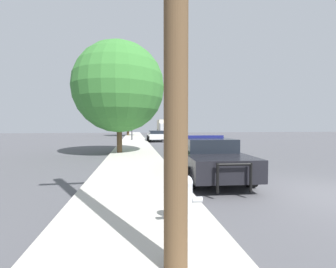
{
  "coord_description": "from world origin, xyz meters",
  "views": [
    {
      "loc": [
        -5.1,
        -5.25,
        1.87
      ],
      "look_at": [
        -1.34,
        19.44,
        0.94
      ],
      "focal_mm": 24.0,
      "sensor_mm": 36.0,
      "label": 1
    }
  ],
  "objects_px": {
    "fire_hydrant": "(185,198)",
    "box_truck": "(164,126)",
    "car_background_midblock": "(156,135)",
    "traffic_light": "(142,109)",
    "tree_sidewalk_near": "(119,87)",
    "police_car": "(206,156)",
    "tree_sidewalk_far": "(128,112)"
  },
  "relations": [
    {
      "from": "box_truck",
      "to": "tree_sidewalk_far",
      "type": "bearing_deg",
      "value": 47.91
    },
    {
      "from": "traffic_light",
      "to": "tree_sidewalk_near",
      "type": "bearing_deg",
      "value": -98.68
    },
    {
      "from": "fire_hydrant",
      "to": "tree_sidewalk_near",
      "type": "distance_m",
      "value": 11.73
    },
    {
      "from": "traffic_light",
      "to": "tree_sidewalk_far",
      "type": "xyz_separation_m",
      "value": [
        -2.07,
        13.54,
        0.48
      ]
    },
    {
      "from": "box_truck",
      "to": "fire_hydrant",
      "type": "bearing_deg",
      "value": 83.23
    },
    {
      "from": "fire_hydrant",
      "to": "traffic_light",
      "type": "height_order",
      "value": "traffic_light"
    },
    {
      "from": "tree_sidewalk_far",
      "to": "box_truck",
      "type": "bearing_deg",
      "value": 47.57
    },
    {
      "from": "car_background_midblock",
      "to": "fire_hydrant",
      "type": "bearing_deg",
      "value": -94.03
    },
    {
      "from": "police_car",
      "to": "traffic_light",
      "type": "relative_size",
      "value": 0.97
    },
    {
      "from": "traffic_light",
      "to": "tree_sidewalk_far",
      "type": "bearing_deg",
      "value": 98.7
    },
    {
      "from": "traffic_light",
      "to": "car_background_midblock",
      "type": "height_order",
      "value": "traffic_light"
    },
    {
      "from": "tree_sidewalk_near",
      "to": "traffic_light",
      "type": "bearing_deg",
      "value": 81.32
    },
    {
      "from": "traffic_light",
      "to": "tree_sidewalk_near",
      "type": "distance_m",
      "value": 12.85
    },
    {
      "from": "traffic_light",
      "to": "car_background_midblock",
      "type": "xyz_separation_m",
      "value": [
        1.58,
        -0.95,
        -3.21
      ]
    },
    {
      "from": "traffic_light",
      "to": "tree_sidewalk_near",
      "type": "xyz_separation_m",
      "value": [
        -1.94,
        -12.7,
        0.4
      ]
    },
    {
      "from": "traffic_light",
      "to": "tree_sidewalk_far",
      "type": "height_order",
      "value": "tree_sidewalk_far"
    },
    {
      "from": "police_car",
      "to": "car_background_midblock",
      "type": "distance_m",
      "value": 18.57
    },
    {
      "from": "police_car",
      "to": "tree_sidewalk_near",
      "type": "height_order",
      "value": "tree_sidewalk_near"
    },
    {
      "from": "box_truck",
      "to": "tree_sidewalk_near",
      "type": "height_order",
      "value": "tree_sidewalk_near"
    },
    {
      "from": "fire_hydrant",
      "to": "car_background_midblock",
      "type": "relative_size",
      "value": 0.21
    },
    {
      "from": "fire_hydrant",
      "to": "car_background_midblock",
      "type": "bearing_deg",
      "value": 85.71
    },
    {
      "from": "traffic_light",
      "to": "box_truck",
      "type": "relative_size",
      "value": 0.71
    },
    {
      "from": "fire_hydrant",
      "to": "traffic_light",
      "type": "distance_m",
      "value": 23.9
    },
    {
      "from": "box_truck",
      "to": "tree_sidewalk_far",
      "type": "xyz_separation_m",
      "value": [
        -7.63,
        -8.34,
        2.68
      ]
    },
    {
      "from": "traffic_light",
      "to": "police_car",
      "type": "bearing_deg",
      "value": -85.21
    },
    {
      "from": "police_car",
      "to": "tree_sidewalk_far",
      "type": "relative_size",
      "value": 0.74
    },
    {
      "from": "car_background_midblock",
      "to": "police_car",
      "type": "bearing_deg",
      "value": -89.57
    },
    {
      "from": "car_background_midblock",
      "to": "tree_sidewalk_near",
      "type": "distance_m",
      "value": 12.79
    },
    {
      "from": "traffic_light",
      "to": "tree_sidewalk_near",
      "type": "relative_size",
      "value": 0.76
    },
    {
      "from": "tree_sidewalk_near",
      "to": "tree_sidewalk_far",
      "type": "distance_m",
      "value": 26.24
    },
    {
      "from": "police_car",
      "to": "tree_sidewalk_near",
      "type": "xyz_separation_m",
      "value": [
        -3.58,
        6.82,
        3.57
      ]
    },
    {
      "from": "fire_hydrant",
      "to": "box_truck",
      "type": "relative_size",
      "value": 0.11
    }
  ]
}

